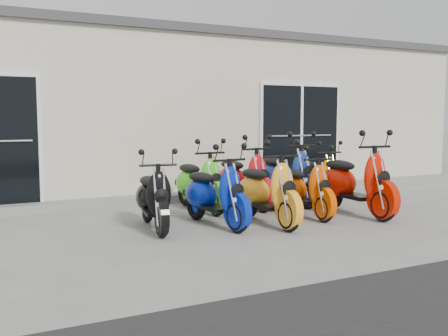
{
  "coord_description": "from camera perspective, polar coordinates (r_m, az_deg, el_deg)",
  "views": [
    {
      "loc": [
        -3.6,
        -6.76,
        1.57
      ],
      "look_at": [
        0.0,
        0.6,
        0.75
      ],
      "focal_mm": 40.0,
      "sensor_mm": 36.0,
      "label": 1
    }
  ],
  "objects": [
    {
      "name": "scooter_front_blue",
      "position": [
        7.24,
        -1.1,
        -1.86
      ],
      "size": [
        0.84,
        1.74,
        1.23
      ],
      "primitive_type": null,
      "rotation": [
        0.0,
        0.0,
        0.14
      ],
      "color": "#051E9D",
      "rests_on": "ground"
    },
    {
      "name": "scooter_back_red",
      "position": [
        8.77,
        2.24,
        -0.29
      ],
      "size": [
        0.79,
        1.81,
        1.3
      ],
      "primitive_type": null,
      "rotation": [
        0.0,
        0.0,
        0.09
      ],
      "color": "red",
      "rests_on": "ground"
    },
    {
      "name": "scooter_front_orange_a",
      "position": [
        7.4,
        4.91,
        -1.51
      ],
      "size": [
        0.63,
        1.74,
        1.28
      ],
      "primitive_type": null,
      "rotation": [
        0.0,
        0.0,
        -0.0
      ],
      "color": "#FFA521",
      "rests_on": "ground"
    },
    {
      "name": "scooter_front_red",
      "position": [
        8.37,
        14.81,
        -0.44
      ],
      "size": [
        0.73,
        1.91,
        1.4
      ],
      "primitive_type": null,
      "rotation": [
        0.0,
        0.0,
        -0.02
      ],
      "color": "red",
      "rests_on": "ground"
    },
    {
      "name": "scooter_back_blue",
      "position": [
        9.19,
        7.16,
        0.09
      ],
      "size": [
        0.76,
        1.86,
        1.35
      ],
      "primitive_type": null,
      "rotation": [
        0.0,
        0.0,
        0.05
      ],
      "color": "navy",
      "rests_on": "ground"
    },
    {
      "name": "front_step",
      "position": [
        9.61,
        -3.73,
        -3.25
      ],
      "size": [
        14.0,
        0.4,
        0.15
      ],
      "primitive_type": "cube",
      "color": "gray",
      "rests_on": "ground"
    },
    {
      "name": "scooter_back_yellow",
      "position": [
        9.78,
        10.84,
        -0.19
      ],
      "size": [
        0.78,
        1.63,
        1.16
      ],
      "primitive_type": null,
      "rotation": [
        0.0,
        0.0,
        -0.13
      ],
      "color": "#FF8B00",
      "rests_on": "ground"
    },
    {
      "name": "roof_cap",
      "position": [
        12.61,
        -9.49,
        13.44
      ],
      "size": [
        14.2,
        6.2,
        0.16
      ],
      "primitive_type": "cube",
      "color": "#3F3F42",
      "rests_on": "building"
    },
    {
      "name": "scooter_front_black",
      "position": [
        7.09,
        -8.09,
        -2.32
      ],
      "size": [
        0.76,
        1.65,
        1.17
      ],
      "primitive_type": null,
      "rotation": [
        0.0,
        0.0,
        -0.12
      ],
      "color": "black",
      "rests_on": "ground"
    },
    {
      "name": "door_right",
      "position": [
        10.88,
        8.72,
        4.02
      ],
      "size": [
        2.02,
        0.08,
        2.22
      ],
      "primitive_type": "cube",
      "color": "black",
      "rests_on": "front_step"
    },
    {
      "name": "building",
      "position": [
        12.49,
        -9.36,
        5.79
      ],
      "size": [
        14.0,
        6.0,
        3.2
      ],
      "primitive_type": "cube",
      "color": "beige",
      "rests_on": "ground"
    },
    {
      "name": "ground",
      "position": [
        7.82,
        1.94,
        -5.87
      ],
      "size": [
        80.0,
        80.0,
        0.0
      ],
      "primitive_type": "plane",
      "color": "gray",
      "rests_on": "ground"
    },
    {
      "name": "door_left",
      "position": [
        8.94,
        -23.53,
        3.25
      ],
      "size": [
        1.07,
        0.08,
        2.22
      ],
      "primitive_type": "cube",
      "color": "black",
      "rests_on": "front_step"
    },
    {
      "name": "scooter_front_orange_b",
      "position": [
        8.07,
        9.21,
        -1.37
      ],
      "size": [
        0.64,
        1.6,
        1.17
      ],
      "primitive_type": null,
      "rotation": [
        0.0,
        0.0,
        -0.04
      ],
      "color": "#DA4700",
      "rests_on": "ground"
    },
    {
      "name": "scooter_back_green",
      "position": [
        8.45,
        -2.86,
        -0.72
      ],
      "size": [
        0.75,
        1.73,
        1.25
      ],
      "primitive_type": null,
      "rotation": [
        0.0,
        0.0,
        0.08
      ],
      "color": "#48CA1C",
      "rests_on": "ground"
    }
  ]
}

